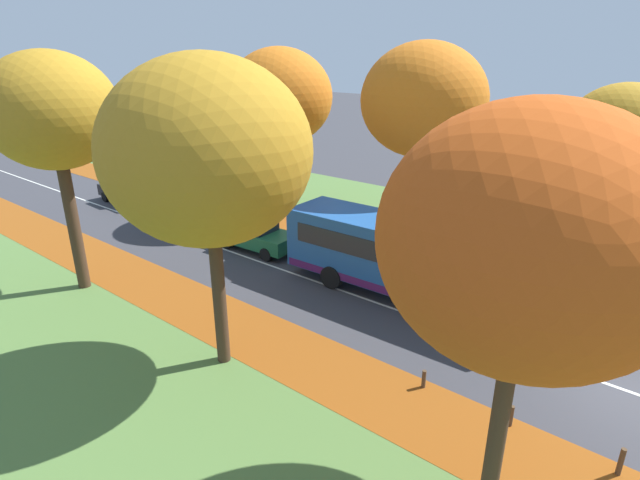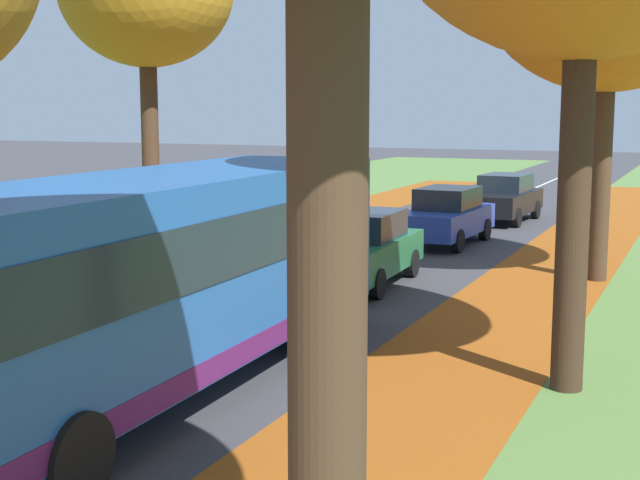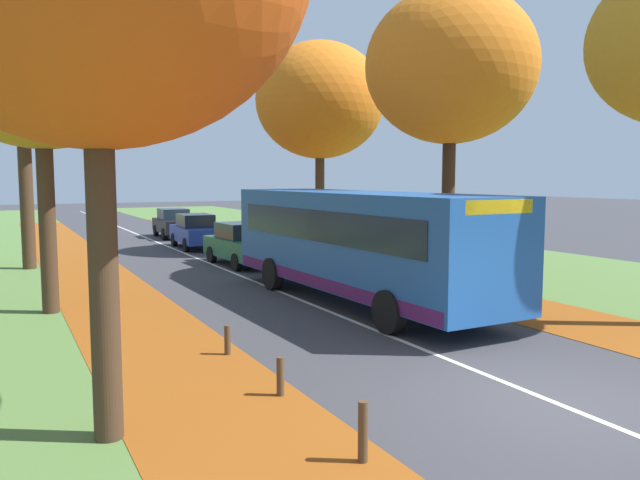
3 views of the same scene
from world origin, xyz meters
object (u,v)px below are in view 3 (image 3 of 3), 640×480
tree_right_near (451,67)px  tree_left_mid (21,74)px  bollard_nearest (363,432)px  car_green_lead (242,244)px  bollard_second (280,377)px  bus (357,240)px  car_black_third_in_line (174,223)px  car_blue_following (196,231)px  tree_left_near (39,41)px  tree_right_mid (320,101)px  bollard_third (227,340)px

tree_right_near → tree_left_mid: bearing=146.5°
bollard_nearest → car_green_lead: bearing=74.5°
bollard_second → bus: bearing=50.1°
tree_left_mid → car_black_third_in_line: (7.80, 9.61, -6.24)m
tree_left_mid → car_blue_following: size_ratio=2.17×
tree_left_near → tree_left_mid: size_ratio=1.00×
tree_left_mid → tree_right_near: size_ratio=0.96×
car_green_lead → tree_right_near: bearing=-47.3°
tree_left_mid → bus: tree_left_mid is taller
tree_right_mid → bollard_nearest: size_ratio=12.54×
bollard_third → tree_left_near: bearing=115.7°
bollard_second → bollard_third: (0.01, 2.52, -0.02)m
bollard_nearest → bus: 9.61m
bollard_second → car_blue_following: size_ratio=0.14×
bollard_nearest → bus: (4.80, 8.22, 1.33)m
tree_left_mid → car_blue_following: 10.41m
tree_left_mid → car_black_third_in_line: bearing=50.9°
tree_right_near → tree_right_mid: (-0.60, 8.34, -0.25)m
tree_right_near → car_green_lead: tree_right_near is taller
bollard_second → car_black_third_in_line: car_black_third_in_line is taller
bollard_second → car_black_third_in_line: bearing=79.2°
bollard_nearest → bollard_second: 2.52m
tree_right_near → bollard_third: bearing=-149.8°
tree_left_near → car_blue_following: 15.48m
tree_right_near → bollard_nearest: (-9.90, -10.78, -6.66)m
bollard_nearest → car_black_third_in_line: (5.04, 28.79, 0.44)m
tree_left_near → car_blue_following: bearing=59.5°
car_black_third_in_line → tree_left_mid: bearing=-129.1°
tree_right_near → car_black_third_in_line: size_ratio=2.25×
bollard_second → bus: 7.56m
car_blue_following → bollard_second: bearing=-102.7°
tree_left_mid → car_black_third_in_line: size_ratio=2.16×
tree_right_mid → bollard_third: bearing=-123.3°
tree_right_near → bus: bearing=-153.4°
tree_left_near → bollard_second: 10.62m
car_green_lead → tree_right_mid: bearing=28.8°
tree_left_near → tree_right_near: (12.55, 0.15, 0.42)m
tree_right_mid → bus: 12.83m
tree_left_near → bollard_nearest: (2.65, -10.63, -6.24)m
tree_right_near → bus: tree_right_near is taller
tree_left_mid → tree_right_mid: (12.07, -0.06, -0.28)m
tree_left_near → car_blue_following: tree_left_near is taller
bollard_second → car_blue_following: 20.99m
bollard_nearest → car_blue_following: 23.46m
bus → bollard_third: bearing=-146.1°
tree_right_mid → bollard_nearest: 22.20m
car_blue_following → car_black_third_in_line: same height
tree_left_near → tree_right_mid: size_ratio=0.98×
tree_left_mid → tree_right_mid: size_ratio=0.99×
tree_left_mid → bollard_second: bearing=-80.4°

